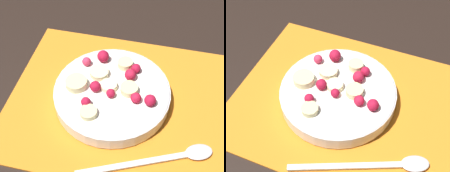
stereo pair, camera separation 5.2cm
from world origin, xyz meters
TOP-DOWN VIEW (x-y plane):
  - ground_plane at (0.00, 0.00)m, footprint 3.00×3.00m
  - placemat at (0.00, 0.00)m, footprint 0.40×0.32m
  - fruit_bowl at (-0.02, -0.00)m, footprint 0.20×0.20m
  - spoon at (0.09, -0.09)m, footprint 0.20×0.10m

SIDE VIEW (x-z plane):
  - ground_plane at x=0.00m, z-range 0.00..0.00m
  - placemat at x=0.00m, z-range 0.00..0.01m
  - spoon at x=0.09m, z-range 0.01..0.01m
  - fruit_bowl at x=-0.02m, z-range 0.00..0.05m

